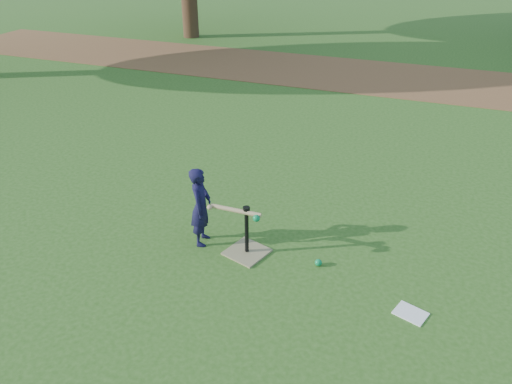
% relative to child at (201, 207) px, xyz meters
% --- Properties ---
extents(ground, '(80.00, 80.00, 0.00)m').
position_rel_child_xyz_m(ground, '(0.60, 0.25, -0.49)').
color(ground, '#285116').
rests_on(ground, ground).
extents(dirt_strip, '(24.00, 3.00, 0.01)m').
position_rel_child_xyz_m(dirt_strip, '(0.60, 7.75, -0.48)').
color(dirt_strip, brown).
rests_on(dirt_strip, ground).
extents(child, '(0.30, 0.39, 0.97)m').
position_rel_child_xyz_m(child, '(0.00, 0.00, 0.00)').
color(child, black).
rests_on(child, ground).
extents(wiffle_ball_ground, '(0.08, 0.08, 0.08)m').
position_rel_child_xyz_m(wiffle_ball_ground, '(1.41, 0.03, -0.45)').
color(wiffle_ball_ground, '#0B7F43').
rests_on(wiffle_ball_ground, ground).
extents(clipboard, '(0.36, 0.32, 0.01)m').
position_rel_child_xyz_m(clipboard, '(2.45, -0.40, -0.48)').
color(clipboard, white).
rests_on(clipboard, ground).
extents(batting_tee, '(0.54, 0.54, 0.61)m').
position_rel_child_xyz_m(batting_tee, '(0.58, -0.03, -0.38)').
color(batting_tee, '#8A7F57').
rests_on(batting_tee, ground).
extents(swing_action, '(0.64, 0.13, 0.08)m').
position_rel_child_xyz_m(swing_action, '(0.48, -0.07, 0.07)').
color(swing_action, tan).
rests_on(swing_action, ground).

